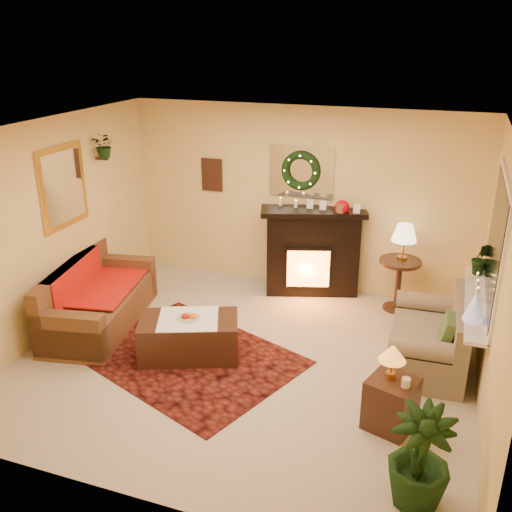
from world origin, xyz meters
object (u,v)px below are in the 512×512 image
(coffee_table, at_px, (189,339))
(loveseat, at_px, (429,330))
(side_table_round, at_px, (398,287))
(end_table_square, at_px, (391,402))
(sofa, at_px, (99,294))
(fireplace, at_px, (312,256))

(coffee_table, bearing_deg, loveseat, -5.42)
(side_table_round, xyz_separation_m, end_table_square, (0.23, -2.53, -0.05))
(sofa, relative_size, loveseat, 1.40)
(fireplace, xyz_separation_m, end_table_square, (1.46, -2.69, -0.28))
(side_table_round, bearing_deg, fireplace, 172.60)
(loveseat, height_order, side_table_round, loveseat)
(end_table_square, bearing_deg, sofa, 167.47)
(fireplace, bearing_deg, side_table_round, -24.84)
(side_table_round, height_order, end_table_square, side_table_round)
(loveseat, bearing_deg, side_table_round, 108.29)
(side_table_round, relative_size, coffee_table, 0.64)
(side_table_round, distance_m, coffee_table, 2.93)
(sofa, xyz_separation_m, loveseat, (3.99, 0.45, -0.01))
(fireplace, height_order, coffee_table, fireplace)
(fireplace, distance_m, end_table_square, 3.07)
(fireplace, height_order, side_table_round, fireplace)
(loveseat, relative_size, side_table_round, 1.93)
(sofa, bearing_deg, end_table_square, -22.98)
(end_table_square, bearing_deg, fireplace, 118.41)
(sofa, bearing_deg, loveseat, -4.08)
(fireplace, distance_m, loveseat, 2.21)
(fireplace, relative_size, end_table_square, 2.50)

